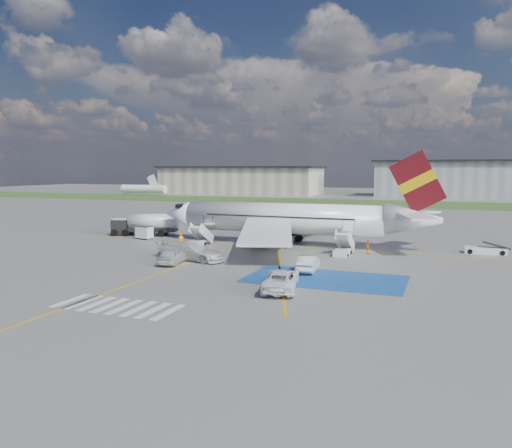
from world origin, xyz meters
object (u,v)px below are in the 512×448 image
Objects in this scene: gpu_cart at (144,233)px; van_white_b at (191,249)px; belt_loader at (486,251)px; car_silver_a at (173,256)px; airliner at (293,219)px; car_silver_b at (308,263)px; fuel_tanker at (145,226)px; van_white_a at (281,276)px.

van_white_b is (13.64, -11.55, 0.39)m from gpu_cart.
car_silver_a is at bearing -151.47° from belt_loader.
airliner reaches higher than car_silver_b.
car_silver_b is at bearing 176.16° from car_silver_a.
gpu_cart is 0.51× the size of car_silver_b.
fuel_tanker reaches higher than car_silver_a.
gpu_cart reaches higher than car_silver_b.
belt_loader is at bearing -158.35° from car_silver_a.
belt_loader is 23.65m from car_silver_b.
van_white_b is (-7.14, -14.03, -2.18)m from airliner.
belt_loader is 33.70m from van_white_b.
van_white_b is at bearing -114.32° from car_silver_a.
airliner is at bearing -88.80° from van_white_a.
car_silver_a is (-7.85, -16.66, -2.57)m from airliner.
belt_loader is 1.05× the size of car_silver_b.
car_silver_b is at bearing -136.60° from belt_loader.
fuel_tanker is at bearing 130.92° from gpu_cart.
car_silver_a is 1.04× the size of car_silver_b.
car_silver_a is 2.75m from van_white_b.
van_white_a reaches higher than gpu_cart.
car_silver_a is at bearing -115.23° from airliner.
van_white_a is (26.74, -20.34, 0.24)m from gpu_cart.
car_silver_a is at bearing -65.88° from fuel_tanker.
car_silver_b is at bearing -16.00° from gpu_cart.
airliner is 7.50× the size of belt_loader.
fuel_tanker is 45.48m from belt_loader.
van_white_a is (-0.24, -7.50, 0.30)m from car_silver_b.
airliner is 18.59m from car_silver_a.
fuel_tanker reaches higher than van_white_a.
airliner is at bearing -14.18° from van_white_b.
van_white_a is (28.72, -23.59, -0.28)m from fuel_tanker.
fuel_tanker is 22.94m from car_silver_a.
airliner reaches higher than fuel_tanker.
fuel_tanker reaches higher than gpu_cart.
van_white_a is at bearing -111.09° from van_white_b.
van_white_b is (15.63, -14.79, -0.14)m from fuel_tanker.
car_silver_b is at bearing -82.77° from van_white_b.
airliner is 22.87m from fuel_tanker.
fuel_tanker is 3.84m from gpu_cart.
gpu_cart is 17.88m from van_white_b.
van_white_a reaches higher than belt_loader.
gpu_cart is at bearing 62.54° from van_white_b.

